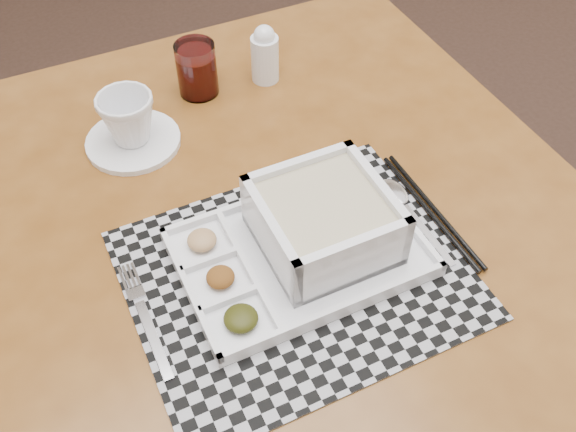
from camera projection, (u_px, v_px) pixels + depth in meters
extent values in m
cube|color=#593010|center=(256.00, 217.00, 0.95)|extent=(0.97, 0.97, 0.04)
cylinder|color=#593010|center=(351.00, 139.00, 1.59)|extent=(0.05, 0.05, 0.68)
cube|color=#593010|center=(172.00, 92.00, 1.23)|extent=(0.82, 0.04, 0.08)
cube|color=#593010|center=(475.00, 162.00, 1.10)|extent=(0.04, 0.82, 0.08)
cube|color=#9A9AA1|center=(296.00, 274.00, 0.85)|extent=(0.44, 0.37, 0.00)
cube|color=white|center=(300.00, 254.00, 0.86)|extent=(0.32, 0.23, 0.01)
cube|color=white|center=(267.00, 197.00, 0.92)|extent=(0.32, 0.01, 0.01)
cube|color=white|center=(338.00, 310.00, 0.79)|extent=(0.32, 0.01, 0.01)
cube|color=white|center=(189.00, 291.00, 0.81)|extent=(0.01, 0.22, 0.01)
cube|color=white|center=(399.00, 212.00, 0.90)|extent=(0.01, 0.22, 0.01)
cube|color=white|center=(248.00, 268.00, 0.83)|extent=(0.01, 0.20, 0.01)
cube|color=white|center=(228.00, 300.00, 0.80)|extent=(0.08, 0.01, 0.01)
cube|color=white|center=(208.00, 261.00, 0.84)|extent=(0.08, 0.01, 0.01)
ellipsoid|color=black|center=(241.00, 318.00, 0.78)|extent=(0.04, 0.04, 0.02)
ellipsoid|color=#54260E|center=(220.00, 277.00, 0.82)|extent=(0.04, 0.04, 0.02)
ellipsoid|color=#885F3D|center=(202.00, 240.00, 0.86)|extent=(0.04, 0.04, 0.02)
cube|color=white|center=(322.00, 238.00, 0.87)|extent=(0.17, 0.17, 0.01)
cube|color=white|center=(298.00, 182.00, 0.89)|extent=(0.17, 0.01, 0.08)
cube|color=white|center=(352.00, 262.00, 0.80)|extent=(0.17, 0.01, 0.08)
cube|color=white|center=(270.00, 240.00, 0.82)|extent=(0.01, 0.17, 0.08)
cube|color=white|center=(374.00, 201.00, 0.86)|extent=(0.01, 0.17, 0.08)
cube|color=#C3BA90|center=(323.00, 222.00, 0.84)|extent=(0.15, 0.15, 0.07)
cube|color=silver|center=(154.00, 339.00, 0.78)|extent=(0.01, 0.12, 0.00)
cube|color=silver|center=(136.00, 293.00, 0.83)|extent=(0.02, 0.02, 0.00)
cube|color=silver|center=(123.00, 279.00, 0.84)|extent=(0.00, 0.04, 0.00)
cube|color=silver|center=(127.00, 277.00, 0.84)|extent=(0.00, 0.04, 0.00)
cube|color=silver|center=(131.00, 276.00, 0.84)|extent=(0.00, 0.04, 0.00)
cube|color=silver|center=(136.00, 274.00, 0.85)|extent=(0.00, 0.04, 0.00)
cube|color=silver|center=(428.00, 235.00, 0.89)|extent=(0.01, 0.12, 0.00)
ellipsoid|color=silver|center=(394.00, 192.00, 0.94)|extent=(0.04, 0.06, 0.01)
cylinder|color=black|center=(429.00, 211.00, 0.92)|extent=(0.01, 0.24, 0.01)
cylinder|color=black|center=(435.00, 209.00, 0.92)|extent=(0.01, 0.24, 0.01)
cylinder|color=white|center=(133.00, 141.00, 1.02)|extent=(0.15, 0.15, 0.01)
imported|color=white|center=(128.00, 119.00, 0.98)|extent=(0.12, 0.12, 0.08)
cylinder|color=white|center=(197.00, 69.00, 1.08)|extent=(0.07, 0.07, 0.09)
cylinder|color=#3B0504|center=(197.00, 75.00, 1.08)|extent=(0.06, 0.06, 0.07)
cylinder|color=white|center=(265.00, 59.00, 1.11)|extent=(0.05, 0.05, 0.08)
sphere|color=white|center=(264.00, 36.00, 1.07)|extent=(0.04, 0.04, 0.04)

